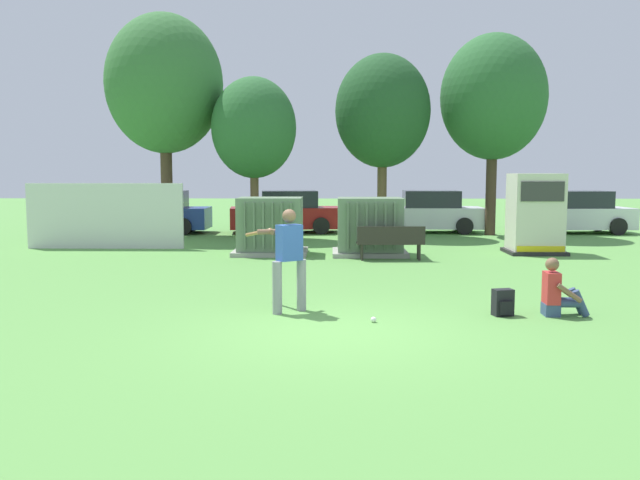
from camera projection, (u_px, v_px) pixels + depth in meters
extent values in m
plane|color=#5B9947|center=(337.00, 331.00, 9.84)|extent=(96.00, 96.00, 0.00)
cube|color=silver|center=(105.00, 216.00, 20.30)|extent=(4.80, 0.12, 2.00)
cube|color=#9E9B93|center=(271.00, 252.00, 19.04)|extent=(2.10, 1.70, 0.12)
cube|color=slate|center=(270.00, 224.00, 18.96)|extent=(1.80, 1.40, 1.50)
cube|color=#5B7056|center=(245.00, 226.00, 18.21)|extent=(0.06, 0.12, 1.27)
cube|color=#5B7056|center=(254.00, 226.00, 18.21)|extent=(0.06, 0.12, 1.27)
cube|color=#5B7056|center=(263.00, 226.00, 18.20)|extent=(0.06, 0.12, 1.27)
cube|color=#5B7056|center=(272.00, 226.00, 18.20)|extent=(0.06, 0.12, 1.27)
cube|color=#5B7056|center=(282.00, 226.00, 18.19)|extent=(0.06, 0.12, 1.27)
cube|color=#5B7056|center=(291.00, 226.00, 18.19)|extent=(0.06, 0.12, 1.27)
cube|color=#9E9B93|center=(369.00, 253.00, 18.86)|extent=(2.10, 1.70, 0.12)
cube|color=slate|center=(370.00, 224.00, 18.78)|extent=(1.80, 1.40, 1.50)
cube|color=#5B7056|center=(348.00, 226.00, 18.04)|extent=(0.06, 0.12, 1.27)
cube|color=#5B7056|center=(357.00, 226.00, 18.03)|extent=(0.06, 0.12, 1.27)
cube|color=#5B7056|center=(367.00, 226.00, 18.03)|extent=(0.06, 0.12, 1.27)
cube|color=#5B7056|center=(376.00, 226.00, 18.02)|extent=(0.06, 0.12, 1.27)
cube|color=#5B7056|center=(385.00, 226.00, 18.02)|extent=(0.06, 0.12, 1.27)
cube|color=#5B7056|center=(395.00, 226.00, 18.01)|extent=(0.06, 0.12, 1.27)
cube|color=#262626|center=(534.00, 252.00, 19.18)|extent=(1.60, 1.40, 0.10)
cube|color=beige|center=(535.00, 212.00, 19.06)|extent=(1.40, 1.20, 2.20)
cube|color=#383838|center=(543.00, 191.00, 18.38)|extent=(1.19, 0.04, 0.55)
cube|color=yellow|center=(541.00, 249.00, 18.54)|extent=(1.33, 0.04, 0.16)
cube|color=#2D2823|center=(390.00, 243.00, 17.72)|extent=(1.81, 0.46, 0.05)
cube|color=#2D2823|center=(391.00, 235.00, 17.52)|extent=(1.80, 0.10, 0.44)
cylinder|color=#2D2823|center=(361.00, 251.00, 17.87)|extent=(0.06, 0.06, 0.42)
cylinder|color=#2D2823|center=(418.00, 251.00, 17.90)|extent=(0.06, 0.06, 0.42)
cylinder|color=#2D2823|center=(362.00, 253.00, 17.59)|extent=(0.06, 0.06, 0.42)
cylinder|color=#2D2823|center=(420.00, 253.00, 17.62)|extent=(0.06, 0.06, 0.42)
cylinder|color=gray|center=(277.00, 288.00, 11.00)|extent=(0.16, 0.16, 0.88)
cylinder|color=gray|center=(301.00, 285.00, 11.27)|extent=(0.16, 0.16, 0.88)
cube|color=#3359B2|center=(289.00, 243.00, 11.06)|extent=(0.46, 0.43, 0.60)
sphere|color=brown|center=(289.00, 216.00, 11.02)|extent=(0.23, 0.23, 0.23)
cylinder|color=brown|center=(273.00, 232.00, 11.30)|extent=(0.54, 0.24, 0.09)
cylinder|color=brown|center=(282.00, 231.00, 11.40)|extent=(0.38, 0.50, 0.09)
cylinder|color=#A5723F|center=(258.00, 233.00, 11.92)|extent=(0.55, 0.73, 0.21)
sphere|color=#A5723F|center=(270.00, 230.00, 11.56)|extent=(0.08, 0.08, 0.08)
sphere|color=white|center=(373.00, 320.00, 10.42)|extent=(0.09, 0.09, 0.09)
cube|color=#384C75|center=(551.00, 309.00, 10.93)|extent=(0.25, 0.35, 0.20)
cube|color=red|center=(551.00, 288.00, 10.89)|extent=(0.23, 0.37, 0.52)
sphere|color=brown|center=(552.00, 264.00, 10.85)|extent=(0.22, 0.22, 0.22)
cylinder|color=#384C75|center=(563.00, 301.00, 11.00)|extent=(0.45, 0.15, 0.13)
cylinder|color=#384C75|center=(577.00, 301.00, 10.99)|extent=(0.30, 0.13, 0.46)
cylinder|color=#384C75|center=(567.00, 304.00, 10.80)|extent=(0.45, 0.15, 0.13)
cylinder|color=#384C75|center=(581.00, 303.00, 10.79)|extent=(0.30, 0.13, 0.46)
cylinder|color=brown|center=(561.00, 288.00, 11.11)|extent=(0.42, 0.10, 0.32)
cylinder|color=brown|center=(569.00, 293.00, 10.66)|extent=(0.42, 0.10, 0.32)
cube|color=black|center=(503.00, 302.00, 10.90)|extent=(0.36, 0.27, 0.44)
cube|color=black|center=(506.00, 308.00, 10.78)|extent=(0.23, 0.11, 0.22)
cylinder|color=#4C3828|center=(167.00, 190.00, 23.97)|extent=(0.41, 0.41, 3.37)
ellipsoid|color=#387038|center=(164.00, 84.00, 23.58)|extent=(4.14, 4.14, 4.92)
cylinder|color=brown|center=(255.00, 205.00, 23.19)|extent=(0.29, 0.29, 2.38)
ellipsoid|color=#2D6633|center=(254.00, 128.00, 22.92)|extent=(2.93, 2.93, 3.48)
cylinder|color=brown|center=(382.00, 198.00, 24.34)|extent=(0.34, 0.34, 2.80)
ellipsoid|color=#235128|center=(383.00, 111.00, 24.02)|extent=(3.44, 3.44, 4.09)
cylinder|color=#4C3828|center=(491.00, 193.00, 24.56)|extent=(0.38, 0.38, 3.12)
ellipsoid|color=#2D6633|center=(493.00, 97.00, 24.20)|extent=(3.84, 3.84, 4.56)
cube|color=navy|center=(154.00, 218.00, 25.45)|extent=(4.21, 1.73, 0.80)
cube|color=#262B33|center=(157.00, 199.00, 25.37)|extent=(2.11, 1.58, 0.64)
cylinder|color=black|center=(113.00, 226.00, 24.64)|extent=(0.64, 0.22, 0.64)
cylinder|color=black|center=(127.00, 223.00, 26.33)|extent=(0.64, 0.22, 0.64)
cylinder|color=black|center=(183.00, 227.00, 24.62)|extent=(0.64, 0.22, 0.64)
cylinder|color=black|center=(192.00, 223.00, 26.31)|extent=(0.64, 0.22, 0.64)
cube|color=maroon|center=(285.00, 218.00, 25.63)|extent=(4.36, 2.16, 0.80)
cube|color=#262B33|center=(289.00, 199.00, 25.57)|extent=(2.26, 1.78, 0.64)
cylinder|color=black|center=(252.00, 226.00, 24.69)|extent=(0.66, 0.29, 0.64)
cylinder|color=black|center=(252.00, 223.00, 26.38)|extent=(0.66, 0.29, 0.64)
cylinder|color=black|center=(321.00, 226.00, 24.94)|extent=(0.66, 0.29, 0.64)
cylinder|color=black|center=(317.00, 222.00, 26.62)|extent=(0.66, 0.29, 0.64)
cube|color=silver|center=(427.00, 217.00, 25.70)|extent=(4.24, 1.79, 0.80)
cube|color=#262B33|center=(431.00, 199.00, 25.62)|extent=(2.13, 1.61, 0.64)
cylinder|color=black|center=(395.00, 226.00, 24.93)|extent=(0.64, 0.23, 0.64)
cylinder|color=black|center=(392.00, 222.00, 26.62)|extent=(0.64, 0.23, 0.64)
cylinder|color=black|center=(464.00, 226.00, 24.83)|extent=(0.64, 0.23, 0.64)
cylinder|color=black|center=(457.00, 223.00, 26.52)|extent=(0.64, 0.23, 0.64)
cube|color=silver|center=(574.00, 218.00, 25.39)|extent=(4.27, 1.89, 0.80)
cube|color=#262B33|center=(579.00, 199.00, 25.32)|extent=(2.17, 1.65, 0.64)
cylinder|color=black|center=(549.00, 227.00, 24.54)|extent=(0.65, 0.25, 0.64)
cylinder|color=black|center=(533.00, 223.00, 26.23)|extent=(0.65, 0.25, 0.64)
cylinder|color=black|center=(618.00, 227.00, 24.61)|extent=(0.65, 0.25, 0.64)
cylinder|color=black|center=(598.00, 223.00, 26.30)|extent=(0.65, 0.25, 0.64)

